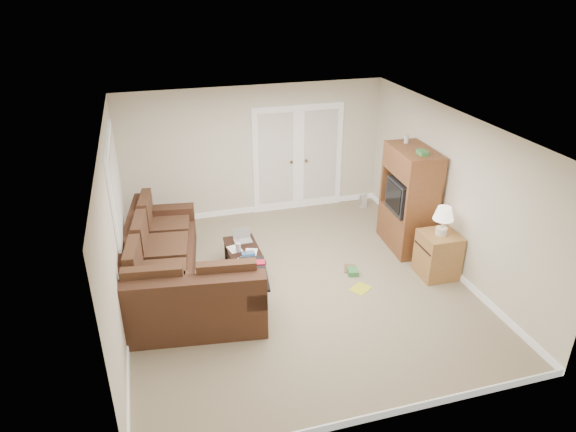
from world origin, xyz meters
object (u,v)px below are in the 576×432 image
object	(u,v)px
sectional_sofa	(173,275)
tv_armoire	(409,199)
side_cabinet	(438,251)
coffee_table	(244,259)

from	to	relation	value
sectional_sofa	tv_armoire	bearing A→B (deg)	14.36
side_cabinet	sectional_sofa	bearing A→B (deg)	173.54
coffee_table	side_cabinet	world-z (taller)	side_cabinet
sectional_sofa	side_cabinet	xyz separation A→B (m)	(4.01, -0.54, 0.06)
side_cabinet	coffee_table	bearing A→B (deg)	162.97
sectional_sofa	side_cabinet	distance (m)	4.05
coffee_table	tv_armoire	size ratio (longest dim) A/B	0.52
sectional_sofa	tv_armoire	world-z (taller)	tv_armoire
sectional_sofa	side_cabinet	world-z (taller)	side_cabinet
sectional_sofa	coffee_table	world-z (taller)	sectional_sofa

